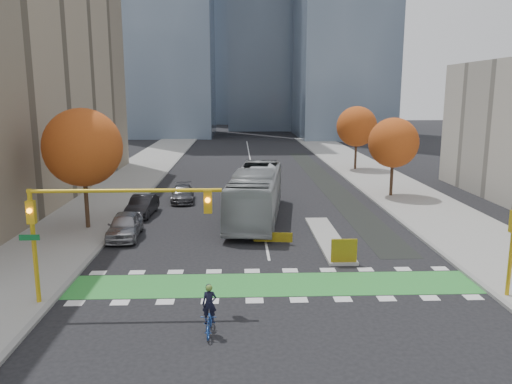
{
  "coord_description": "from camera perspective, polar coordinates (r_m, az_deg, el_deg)",
  "views": [
    {
      "loc": [
        -1.69,
        -21.41,
        9.17
      ],
      "look_at": [
        -0.57,
        9.58,
        3.0
      ],
      "focal_mm": 35.0,
      "sensor_mm": 36.0,
      "label": 1
    }
  ],
  "objects": [
    {
      "name": "traffic_signal_west",
      "position": [
        22.41,
        -18.19,
        -2.57
      ],
      "size": [
        8.53,
        0.56,
        5.2
      ],
      "color": "#BF9914",
      "rests_on": "ground"
    },
    {
      "name": "bike_lane_paint",
      "position": [
        53.03,
        7.95,
        1.19
      ],
      "size": [
        2.5,
        50.0,
        0.01
      ],
      "primitive_type": "cube",
      "color": "black",
      "rests_on": "ground"
    },
    {
      "name": "sidewalk_east",
      "position": [
        45.04,
        17.69,
        -0.94
      ],
      "size": [
        7.0,
        120.0,
        0.15
      ],
      "primitive_type": "cube",
      "color": "gray",
      "rests_on": "ground"
    },
    {
      "name": "parked_car_b",
      "position": [
        38.85,
        -12.87,
        -1.54
      ],
      "size": [
        1.9,
        4.73,
        1.53
      ],
      "primitive_type": "imported",
      "rotation": [
        0.0,
        0.0,
        -0.06
      ],
      "color": "black",
      "rests_on": "ground"
    },
    {
      "name": "bus",
      "position": [
        36.7,
        -0.01,
        -0.22
      ],
      "size": [
        4.83,
        13.75,
        3.75
      ],
      "primitive_type": "imported",
      "rotation": [
        0.0,
        0.0,
        -0.13
      ],
      "color": "#94999B",
      "rests_on": "ground"
    },
    {
      "name": "parked_car_a",
      "position": [
        33.18,
        -14.76,
        -3.72
      ],
      "size": [
        2.16,
        4.87,
        1.63
      ],
      "primitive_type": "imported",
      "rotation": [
        0.0,
        0.0,
        0.05
      ],
      "color": "#96969B",
      "rests_on": "ground"
    },
    {
      "name": "curb_east",
      "position": [
        43.98,
        13.4,
        -1.0
      ],
      "size": [
        0.3,
        120.0,
        0.16
      ],
      "primitive_type": "cube",
      "color": "gray",
      "rests_on": "ground"
    },
    {
      "name": "tree_east_near",
      "position": [
        45.72,
        15.43,
        5.44
      ],
      "size": [
        4.4,
        4.4,
        7.08
      ],
      "color": "#332114",
      "rests_on": "ground"
    },
    {
      "name": "hazard_board",
      "position": [
        27.54,
        10.03,
        -6.62
      ],
      "size": [
        1.4,
        0.12,
        1.3
      ],
      "primitive_type": "cube",
      "color": "yellow",
      "rests_on": "median_island"
    },
    {
      "name": "parked_car_c",
      "position": [
        43.33,
        -8.4,
        -0.17
      ],
      "size": [
        2.27,
        4.83,
        1.36
      ],
      "primitive_type": "imported",
      "rotation": [
        0.0,
        0.0,
        0.08
      ],
      "color": "#4E4E53",
      "rests_on": "ground"
    },
    {
      "name": "median_island",
      "position": [
        32.25,
        8.22,
        -5.24
      ],
      "size": [
        1.6,
        10.0,
        0.16
      ],
      "primitive_type": "cube",
      "color": "gray",
      "rests_on": "ground"
    },
    {
      "name": "tree_west",
      "position": [
        35.15,
        -19.18,
        4.83
      ],
      "size": [
        5.2,
        5.2,
        8.22
      ],
      "color": "#332114",
      "rests_on": "ground"
    },
    {
      "name": "cyclist",
      "position": [
        19.94,
        -5.32,
        -14.05
      ],
      "size": [
        0.66,
        1.74,
        1.99
      ],
      "rotation": [
        0.0,
        0.0,
        -0.03
      ],
      "color": "#1F4390",
      "rests_on": "ground"
    },
    {
      "name": "bike_crossing",
      "position": [
        24.73,
        2.03,
        -10.5
      ],
      "size": [
        20.0,
        3.0,
        0.01
      ],
      "primitive_type": "cube",
      "color": "#2D8B35",
      "rests_on": "ground"
    },
    {
      "name": "sidewalk_west",
      "position": [
        44.01,
        -17.59,
        -1.21
      ],
      "size": [
        7.0,
        120.0,
        0.15
      ],
      "primitive_type": "cube",
      "color": "gray",
      "rests_on": "ground"
    },
    {
      "name": "curb_west",
      "position": [
        43.21,
        -13.11,
        -1.2
      ],
      "size": [
        0.3,
        120.0,
        0.16
      ],
      "primitive_type": "cube",
      "color": "gray",
      "rests_on": "ground"
    },
    {
      "name": "ground",
      "position": [
        23.35,
        2.3,
        -11.87
      ],
      "size": [
        300.0,
        300.0,
        0.0
      ],
      "primitive_type": "plane",
      "color": "black",
      "rests_on": "ground"
    },
    {
      "name": "centre_line",
      "position": [
        62.12,
        -0.49,
        2.76
      ],
      "size": [
        0.15,
        70.0,
        0.01
      ],
      "primitive_type": "cube",
      "color": "silver",
      "rests_on": "ground"
    },
    {
      "name": "tree_east_far",
      "position": [
        61.21,
        11.43,
        7.35
      ],
      "size": [
        4.8,
        4.8,
        7.65
      ],
      "color": "#332114",
      "rests_on": "ground"
    }
  ]
}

